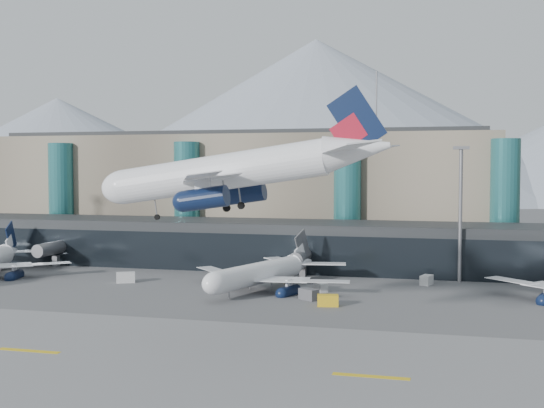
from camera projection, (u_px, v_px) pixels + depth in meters
The scene contains 16 objects.
ground at pixel (230, 332), 89.54m from camera, with size 900.00×900.00×0.00m, color #515154.
runway_strip at pixel (189, 363), 75.02m from camera, with size 400.00×40.00×0.04m, color slate.
runway_markings at pixel (189, 363), 75.02m from camera, with size 128.00×1.00×0.02m.
concourse at pixel (313, 246), 145.15m from camera, with size 170.00×27.00×10.00m.
terminal_main at pixel (244, 191), 181.99m from camera, with size 130.00×30.00×31.00m.
teal_towers at pixel (265, 199), 164.12m from camera, with size 116.40×19.40×46.00m.
mountain_ridge at pixel (428, 132), 450.95m from camera, with size 910.00×400.00×110.00m.
lightmast_mid at pixel (460, 206), 127.84m from camera, with size 3.00×1.20×25.60m.
hero_jet at pixel (249, 160), 81.86m from camera, with size 37.60×38.67×12.45m.
jet_parked_mid at pixel (268, 265), 121.39m from camera, with size 32.19×34.15×10.97m.
veh_a at pixel (126, 277), 127.88m from camera, with size 3.42×1.92×1.92m, color silver.
veh_b at pixel (283, 275), 132.90m from camera, with size 2.40×1.48×1.38m, color gold.
veh_c at pixel (309, 294), 111.11m from camera, with size 3.29×1.73×1.83m, color #4F4F55.
veh_d at pixel (427, 280), 125.43m from camera, with size 3.09×1.66×1.77m, color silver.
veh_g at pixel (321, 287), 118.48m from camera, with size 2.63×1.53×1.53m, color silver.
veh_h at pixel (328, 300), 105.96m from camera, with size 3.26×1.72×1.80m, color gold.
Camera 1 is at (27.16, -84.45, 21.45)m, focal length 45.00 mm.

